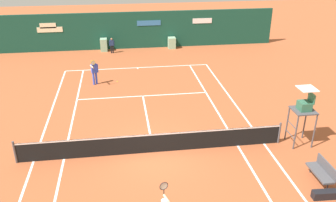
# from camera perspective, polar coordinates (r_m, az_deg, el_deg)

# --- Properties ---
(ground_plane) EXTENTS (80.00, 80.00, 0.01)m
(ground_plane) POSITION_cam_1_polar(r_m,az_deg,el_deg) (17.04, -2.53, -7.10)
(ground_plane) COLOR #A8512D
(tennis_net) EXTENTS (12.10, 0.10, 1.07)m
(tennis_net) POSITION_cam_1_polar(r_m,az_deg,el_deg) (16.28, -2.36, -6.64)
(tennis_net) COLOR #4C4C51
(tennis_net) RESTS_ON ground_plane
(sponsor_back_wall) EXTENTS (25.00, 1.02, 3.17)m
(sponsor_back_wall) POSITION_cam_1_polar(r_m,az_deg,el_deg) (31.73, -5.57, 11.08)
(sponsor_back_wall) COLOR #144233
(sponsor_back_wall) RESTS_ON ground_plane
(umpire_chair) EXTENTS (1.00, 1.00, 2.85)m
(umpire_chair) POSITION_cam_1_polar(r_m,az_deg,el_deg) (17.46, 20.89, -1.05)
(umpire_chair) COLOR #47474C
(umpire_chair) RESTS_ON ground_plane
(player_bench) EXTENTS (0.54, 1.42, 0.88)m
(player_bench) POSITION_cam_1_polar(r_m,az_deg,el_deg) (15.74, 23.42, -10.17)
(player_bench) COLOR #38383D
(player_bench) RESTS_ON ground_plane
(equipment_bag) EXTENTS (1.08, 0.35, 0.32)m
(equipment_bag) POSITION_cam_1_polar(r_m,az_deg,el_deg) (15.14, 24.04, -13.45)
(equipment_bag) COLOR black
(equipment_bag) RESTS_ON ground_plane
(player_on_baseline) EXTENTS (0.51, 0.85, 1.87)m
(player_on_baseline) POSITION_cam_1_polar(r_m,az_deg,el_deg) (24.03, -11.66, 4.78)
(player_on_baseline) COLOR blue
(player_on_baseline) RESTS_ON ground_plane
(ball_kid_left_post) EXTENTS (0.43, 0.18, 1.30)m
(ball_kid_left_post) POSITION_cam_1_polar(r_m,az_deg,el_deg) (30.70, -8.94, 8.91)
(ball_kid_left_post) COLOR black
(ball_kid_left_post) RESTS_ON ground_plane
(tennis_ball_by_sideline) EXTENTS (0.07, 0.07, 0.07)m
(tennis_ball_by_sideline) POSITION_cam_1_polar(r_m,az_deg,el_deg) (24.51, -8.11, 3.09)
(tennis_ball_by_sideline) COLOR #CCE033
(tennis_ball_by_sideline) RESTS_ON ground_plane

